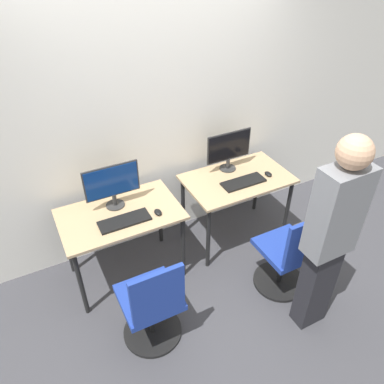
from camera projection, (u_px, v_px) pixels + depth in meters
ground_plane at (198, 273)px, 3.63m from camera, size 20.00×20.00×0.00m
wall_back at (160, 109)px, 3.36m from camera, size 12.00×0.05×2.80m
desk_left at (121, 221)px, 3.26m from camera, size 1.03×0.64×0.74m
monitor_left at (112, 184)px, 3.16m from camera, size 0.48×0.16×0.41m
keyboard_left at (125, 221)px, 3.11m from camera, size 0.43×0.16×0.02m
mouse_left at (158, 212)px, 3.19m from camera, size 0.06×0.09×0.03m
office_chair_left at (152, 308)px, 2.85m from camera, size 0.48×0.48×0.91m
desk_right at (237, 186)px, 3.70m from camera, size 1.03×0.64×0.74m
monitor_right at (229, 149)px, 3.65m from camera, size 0.48×0.16×0.41m
keyboard_right at (243, 182)px, 3.57m from camera, size 0.43×0.16×0.02m
mouse_right at (268, 174)px, 3.68m from camera, size 0.06×0.09×0.03m
office_chair_right at (288, 257)px, 3.28m from camera, size 0.48×0.48×0.91m
person_right at (331, 234)px, 2.66m from camera, size 0.36×0.23×1.75m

